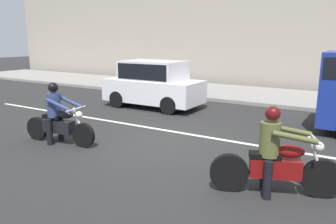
% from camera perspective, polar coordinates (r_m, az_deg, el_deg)
% --- Properties ---
extents(ground_plane, '(80.00, 80.00, 0.00)m').
position_cam_1_polar(ground_plane, '(8.62, -0.14, -5.16)').
color(ground_plane, '#272727').
extents(sidewalk_slab, '(40.00, 4.40, 0.14)m').
position_cam_1_polar(sidewalk_slab, '(15.81, 15.17, 2.84)').
color(sidewalk_slab, gray).
rests_on(sidewalk_slab, ground_plane).
extents(lane_marking_stripe, '(18.00, 0.14, 0.01)m').
position_cam_1_polar(lane_marking_stripe, '(9.09, 6.22, -4.25)').
color(lane_marking_stripe, silver).
rests_on(lane_marking_stripe, ground_plane).
extents(motorcycle_with_rider_olive, '(2.09, 1.02, 1.55)m').
position_cam_1_polar(motorcycle_with_rider_olive, '(5.92, 18.00, -7.76)').
color(motorcycle_with_rider_olive, black).
rests_on(motorcycle_with_rider_olive, ground_plane).
extents(motorcycle_with_rider_denim_blue, '(2.11, 0.72, 1.56)m').
position_cam_1_polar(motorcycle_with_rider_denim_blue, '(8.79, -18.45, -1.16)').
color(motorcycle_with_rider_denim_blue, black).
rests_on(motorcycle_with_rider_denim_blue, ground_plane).
extents(parked_hatchback_white, '(3.77, 1.76, 1.80)m').
position_cam_1_polar(parked_hatchback_white, '(12.76, -2.55, 4.94)').
color(parked_hatchback_white, silver).
rests_on(parked_hatchback_white, ground_plane).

